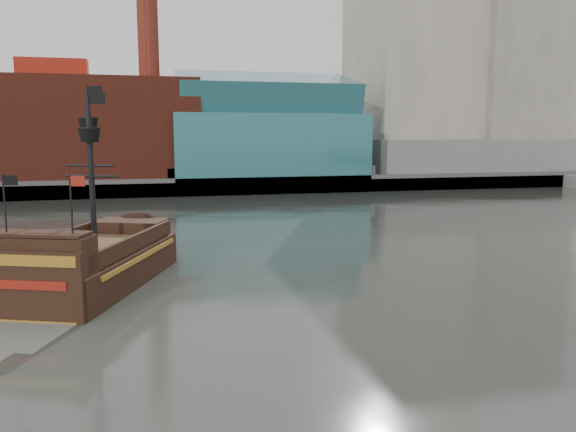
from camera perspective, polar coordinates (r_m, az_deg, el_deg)
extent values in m
plane|color=#2C2F2A|center=(23.07, 9.10, -14.68)|extent=(400.00, 400.00, 0.00)
cube|color=slate|center=(112.10, -9.50, 4.17)|extent=(220.00, 60.00, 2.00)
cube|color=#4C4C49|center=(82.79, -7.93, 2.96)|extent=(220.00, 1.00, 2.60)
cube|color=maroon|center=(92.50, -22.49, 8.06)|extent=(42.00, 18.00, 15.00)
cube|color=#2B6A73|center=(91.40, -2.20, 7.12)|extent=(30.00, 16.00, 10.00)
cube|color=#BCB19C|center=(111.81, 12.52, 16.41)|extent=(20.00, 22.00, 46.00)
cube|color=#A19987|center=(116.95, 21.52, 13.70)|extent=(18.00, 18.00, 38.00)
cube|color=#BCB19C|center=(131.71, 13.23, 16.45)|extent=(24.00, 20.00, 52.00)
cube|color=slate|center=(102.52, 19.69, 5.65)|extent=(40.00, 6.00, 6.00)
cylinder|color=maroon|center=(95.41, -14.12, 19.62)|extent=(3.20, 3.20, 22.00)
cube|color=#2B6A73|center=(91.57, -2.23, 12.13)|extent=(28.00, 14.94, 8.78)
cube|color=slate|center=(133.43, 26.68, 5.13)|extent=(4.00, 4.00, 3.00)
cylinder|color=maroon|center=(133.62, 27.10, 11.34)|extent=(1.40, 1.40, 32.00)
cube|color=maroon|center=(133.56, 26.52, 17.88)|extent=(5.00, 2.50, 2.50)
cube|color=slate|center=(147.52, 27.14, 5.32)|extent=(4.00, 4.00, 3.00)
cube|color=maroon|center=(146.58, 26.85, 14.55)|extent=(5.00, 2.50, 2.50)
cube|color=black|center=(35.60, -18.85, -5.64)|extent=(9.82, 14.12, 2.82)
cube|color=#482C1A|center=(35.26, -18.97, -3.15)|extent=(8.83, 12.71, 0.33)
cube|color=black|center=(39.85, -15.67, -1.16)|extent=(5.25, 4.11, 1.09)
cube|color=black|center=(30.27, -23.80, -3.69)|extent=(5.44, 3.50, 1.96)
cube|color=black|center=(29.84, -24.60, -7.34)|extent=(5.06, 2.20, 4.35)
cube|color=#AD7321|center=(29.32, -24.97, -4.13)|extent=(4.58, 1.86, 0.54)
cube|color=maroon|center=(29.58, -24.83, -6.40)|extent=(3.57, 1.47, 0.43)
cylinder|color=black|center=(36.53, -19.39, 4.19)|extent=(0.39, 0.39, 8.47)
cylinder|color=black|center=(32.53, -19.30, 3.16)|extent=(0.39, 0.39, 7.82)
cone|color=black|center=(36.46, -19.61, 8.79)|extent=(1.55, 1.55, 0.76)
cone|color=black|center=(32.42, -19.52, 7.75)|extent=(1.55, 1.55, 0.76)
cube|color=black|center=(36.32, -19.06, 11.91)|extent=(0.92, 0.39, 0.60)
cube|color=black|center=(32.26, -18.91, 11.26)|extent=(0.92, 0.39, 0.60)
cube|color=gray|center=(28.76, -26.40, -10.73)|extent=(5.73, 5.33, 0.02)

